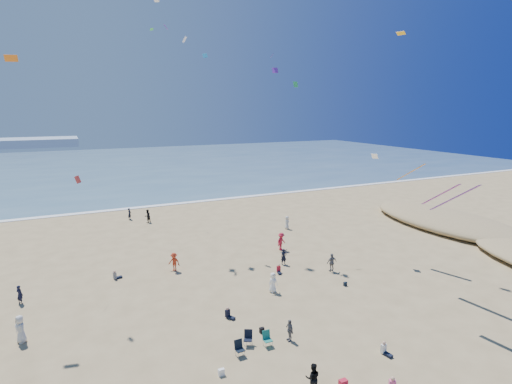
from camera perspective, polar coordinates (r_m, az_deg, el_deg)
name	(u,v)px	position (r m, az deg, el deg)	size (l,w,h in m)	color
ocean	(108,166)	(112.72, -20.35, 3.47)	(220.00, 100.00, 0.06)	#476B84
surf_line	(141,207)	(63.81, -16.09, -2.11)	(220.00, 1.20, 0.08)	white
standing_flyers	(247,270)	(35.91, -1.25, -11.12)	(29.20, 46.31, 1.92)	black
seated_group	(263,308)	(30.60, 1.04, -16.29)	(14.71, 22.30, 0.84)	white
chair_cluster	(252,342)	(26.68, -0.56, -20.67)	(2.61, 1.52, 1.00)	black
white_tote	(221,372)	(24.86, -4.98, -24.27)	(0.35, 0.20, 0.40)	white
black_backpack	(262,330)	(28.47, 0.83, -19.14)	(0.30, 0.22, 0.38)	black
cooler	(343,382)	(24.65, 12.35, -25.03)	(0.45, 0.30, 0.30)	red
navy_bag	(345,284)	(35.78, 12.62, -12.70)	(0.28, 0.18, 0.34)	black
kites_aloft	(306,109)	(35.38, 7.09, 11.75)	(43.11, 42.01, 28.22)	green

